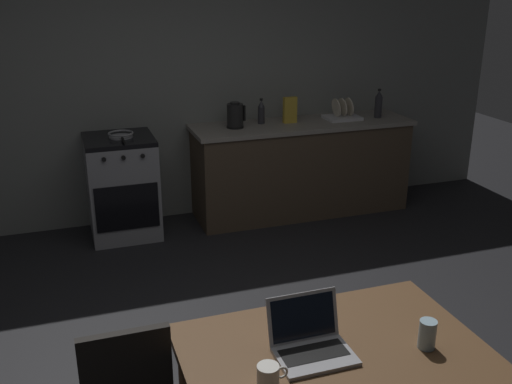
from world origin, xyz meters
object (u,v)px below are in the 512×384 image
(electric_kettle, at_px, (235,116))
(cereal_box, at_px, (290,110))
(frying_pan, at_px, (121,135))
(coffee_mug, at_px, (269,376))
(laptop, at_px, (311,343))
(dining_table, at_px, (334,364))
(dish_rack, at_px, (342,114))
(bottle_b, at_px, (261,112))
(bottle, at_px, (378,104))
(drinking_glass, at_px, (427,334))
(stove_oven, at_px, (122,187))

(electric_kettle, height_order, cereal_box, cereal_box)
(frying_pan, distance_m, coffee_mug, 3.35)
(laptop, bearing_deg, frying_pan, 89.94)
(dining_table, height_order, dish_rack, dish_rack)
(laptop, relative_size, coffee_mug, 2.53)
(laptop, xyz_separation_m, bottle_b, (0.93, 3.30, 0.24))
(bottle, relative_size, drinking_glass, 2.21)
(laptop, xyz_separation_m, dish_rack, (1.75, 3.22, 0.18))
(stove_oven, xyz_separation_m, cereal_box, (1.62, 0.02, 0.58))
(stove_oven, height_order, cereal_box, cereal_box)
(frying_pan, bearing_deg, coffee_mug, -87.25)
(stove_oven, distance_m, dining_table, 3.29)
(dining_table, bearing_deg, coffee_mug, -159.27)
(bottle, xyz_separation_m, dish_rack, (-0.37, 0.05, -0.09))
(dining_table, relative_size, laptop, 4.01)
(dining_table, relative_size, electric_kettle, 5.37)
(electric_kettle, xyz_separation_m, cereal_box, (0.55, 0.02, 0.01))
(drinking_glass, bearing_deg, frying_pan, 104.96)
(drinking_glass, relative_size, cereal_box, 0.52)
(bottle, xyz_separation_m, coffee_mug, (-2.36, -3.32, -0.26))
(drinking_glass, height_order, bottle_b, bottle_b)
(frying_pan, distance_m, drinking_glass, 3.43)
(cereal_box, relative_size, dish_rack, 0.73)
(stove_oven, bearing_deg, dining_table, -80.72)
(drinking_glass, bearing_deg, dish_rack, 69.28)
(laptop, distance_m, bottle, 3.82)
(electric_kettle, distance_m, bottle_b, 0.29)
(electric_kettle, xyz_separation_m, bottle_b, (0.28, 0.08, -0.00))
(frying_pan, xyz_separation_m, bottle_b, (1.33, 0.11, 0.09))
(dining_table, xyz_separation_m, electric_kettle, (0.54, 3.24, 0.36))
(electric_kettle, height_order, dish_rack, electric_kettle)
(drinking_glass, bearing_deg, laptop, 165.46)
(laptop, xyz_separation_m, cereal_box, (1.20, 3.24, 0.25))
(electric_kettle, distance_m, bottle, 1.47)
(coffee_mug, bearing_deg, electric_kettle, 75.24)
(frying_pan, bearing_deg, bottle, -0.45)
(coffee_mug, relative_size, dish_rack, 0.37)
(electric_kettle, bearing_deg, cereal_box, 2.07)
(dining_table, distance_m, bottle, 3.79)
(coffee_mug, bearing_deg, bottle, 54.64)
(electric_kettle, relative_size, bottle_b, 0.99)
(stove_oven, bearing_deg, dish_rack, 0.07)
(dining_table, relative_size, dish_rack, 3.78)
(laptop, height_order, cereal_box, cereal_box)
(drinking_glass, relative_size, dish_rack, 0.38)
(dining_table, height_order, electric_kettle, electric_kettle)
(cereal_box, bearing_deg, drinking_glass, -102.03)
(bottle, bearing_deg, coffee_mug, -125.36)
(dining_table, bearing_deg, drinking_glass, -15.35)
(laptop, relative_size, frying_pan, 0.81)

